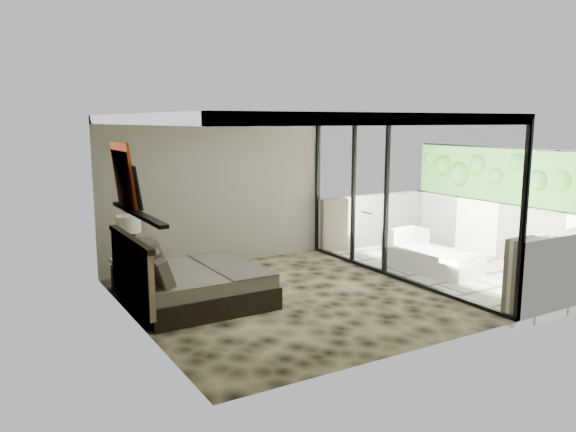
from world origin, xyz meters
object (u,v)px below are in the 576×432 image
table_lamp (129,232)px  lounger (429,259)px  ottoman (412,240)px  nightstand (127,276)px  bed (191,284)px

table_lamp → lounger: size_ratio=0.39×
table_lamp → ottoman: size_ratio=1.44×
nightstand → lounger: (5.13, -1.55, -0.03)m
bed → table_lamp: bearing=116.8°
bed → ottoman: 5.35m
bed → table_lamp: 1.44m
bed → ottoman: (5.27, 0.93, -0.08)m
ottoman → lounger: bearing=-120.9°
bed → lounger: 4.52m
nightstand → ottoman: size_ratio=0.94×
ottoman → nightstand: bearing=177.3°
table_lamp → nightstand: bearing=130.8°
lounger → table_lamp: bearing=154.1°
lounger → ottoman: bearing=49.6°
table_lamp → ottoman: table_lamp is taller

